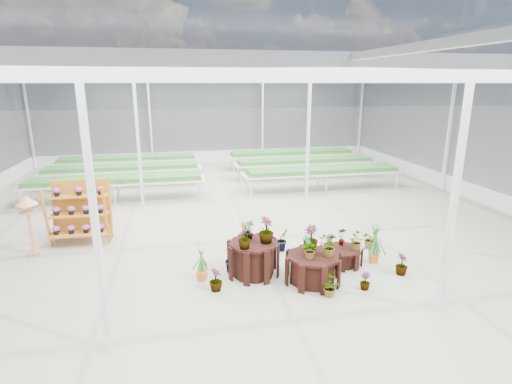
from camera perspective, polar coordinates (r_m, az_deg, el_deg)
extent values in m
plane|color=gray|center=(10.91, -1.24, -7.32)|extent=(24.00, 24.00, 0.00)
cylinder|color=black|center=(9.09, -0.42, -9.47)|extent=(1.46, 1.46, 0.78)
cylinder|color=black|center=(8.89, 8.09, -10.76)|extent=(1.27, 1.27, 0.63)
cylinder|color=black|center=(9.88, 12.25, -8.94)|extent=(1.17, 1.17, 0.40)
imported|color=#316F2F|center=(9.00, -1.49, -5.62)|extent=(0.25, 0.22, 0.41)
imported|color=#316F2F|center=(8.82, 1.47, -5.45)|extent=(0.47, 0.47, 0.60)
imported|color=#316F2F|center=(9.05, -0.89, -5.39)|extent=(0.27, 0.28, 0.45)
imported|color=#316F2F|center=(8.54, -1.66, -6.55)|extent=(0.31, 0.31, 0.49)
imported|color=#316F2F|center=(8.65, 7.29, -7.55)|extent=(0.29, 0.27, 0.46)
imported|color=#316F2F|center=(8.66, 10.34, -7.71)|extent=(0.52, 0.50, 0.45)
imported|color=#316F2F|center=(8.89, 7.80, -6.51)|extent=(0.44, 0.44, 0.58)
imported|color=#316F2F|center=(8.50, 7.83, -8.23)|extent=(0.42, 0.45, 0.39)
imported|color=#316F2F|center=(9.66, 10.88, -6.95)|extent=(0.22, 0.19, 0.36)
imported|color=#316F2F|center=(9.72, 14.01, -6.84)|extent=(0.37, 0.41, 0.42)
imported|color=#316F2F|center=(9.91, 12.18, -6.17)|extent=(0.26, 0.19, 0.45)
imported|color=#316F2F|center=(8.53, -5.78, -12.35)|extent=(0.34, 0.34, 0.50)
imported|color=#316F2F|center=(9.22, -3.40, -9.62)|extent=(0.45, 0.44, 0.63)
imported|color=#316F2F|center=(8.44, 10.34, -13.20)|extent=(0.42, 0.45, 0.41)
imported|color=#316F2F|center=(8.86, 15.32, -12.17)|extent=(0.29, 0.29, 0.38)
imported|color=#316F2F|center=(9.72, 20.10, -9.68)|extent=(0.39, 0.39, 0.50)
imported|color=#316F2F|center=(10.96, 15.98, -6.42)|extent=(0.60, 0.60, 0.51)
imported|color=#316F2F|center=(10.51, 10.41, -7.09)|extent=(0.29, 0.29, 0.48)
imported|color=#316F2F|center=(10.38, 3.80, -6.74)|extent=(0.43, 0.40, 0.62)
imported|color=#316F2F|center=(10.11, -2.13, -7.57)|extent=(0.31, 0.34, 0.54)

